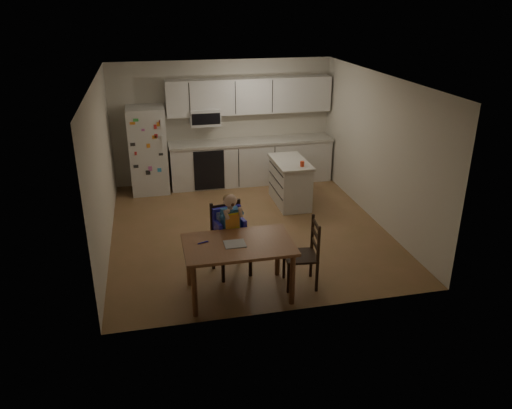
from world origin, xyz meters
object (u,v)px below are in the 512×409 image
Objects in this scene: refrigerator at (148,150)px; kitchen_island at (290,182)px; dining_table at (238,250)px; chair_side at (308,249)px; red_cup at (302,164)px; chair_booster at (229,225)px.

refrigerator reaches higher than kitchen_island.
chair_side is (0.94, 0.04, -0.11)m from dining_table.
dining_table is (-1.63, -2.52, -0.25)m from red_cup.
red_cup is 0.07× the size of dining_table.
red_cup is at bearing 37.73° from chair_booster.
red_cup reaches higher than dining_table.
kitchen_island is (2.55, -1.25, -0.42)m from refrigerator.
red_cup is 0.10× the size of chair_side.
chair_booster is (-1.64, -1.90, -0.17)m from red_cup.
refrigerator is 3.66m from chair_booster.
dining_table is 0.95m from chair_side.
chair_booster reaches higher than dining_table.
chair_side reaches higher than kitchen_island.
chair_side is at bearing 2.37° from dining_table.
chair_booster is 1.13m from chair_side.
kitchen_island is at bearing 44.42° from chair_booster.
chair_side is (1.98, -4.09, -0.31)m from refrigerator.
refrigerator is 18.16× the size of red_cup.
refrigerator is at bearing 153.90° from kitchen_island.
chair_booster is (-0.01, 0.62, 0.08)m from dining_table.
chair_booster is (1.02, -3.51, -0.13)m from refrigerator.
refrigerator is at bearing 94.70° from chair_booster.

